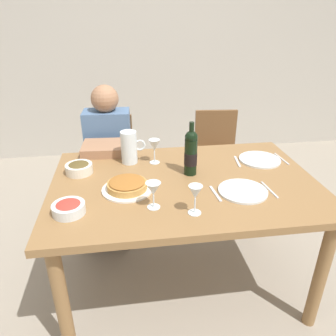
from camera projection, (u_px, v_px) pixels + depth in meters
name	position (u px, v px, depth m)	size (l,w,h in m)	color
ground_plane	(182.00, 280.00, 2.16)	(8.00, 8.00, 0.00)	gray
back_wall	(148.00, 34.00, 3.61)	(8.00, 0.10, 2.80)	#B2ADA3
dining_table	(184.00, 195.00, 1.87)	(1.50, 1.00, 0.76)	olive
wine_bottle	(191.00, 153.00, 1.85)	(0.08, 0.08, 0.32)	black
water_pitcher	(129.00, 149.00, 2.01)	(0.16, 0.10, 0.21)	silver
baked_tart	(127.00, 186.00, 1.72)	(0.27, 0.27, 0.06)	white
salad_bowl	(69.00, 208.00, 1.52)	(0.16, 0.16, 0.06)	silver
olive_bowl	(79.00, 168.00, 1.90)	(0.16, 0.16, 0.07)	silver
wine_glass_left_diner	(154.00, 146.00, 2.00)	(0.07, 0.07, 0.16)	silver
wine_glass_right_diner	(195.00, 194.00, 1.49)	(0.07, 0.07, 0.15)	silver
wine_glass_centre	(153.00, 190.00, 1.54)	(0.07, 0.07, 0.14)	silver
dinner_plate_left_setting	(243.00, 191.00, 1.71)	(0.26, 0.26, 0.01)	silver
dinner_plate_right_setting	(260.00, 160.00, 2.07)	(0.26, 0.26, 0.01)	silver
fork_left_setting	(215.00, 194.00, 1.69)	(0.16, 0.01, 0.01)	silver
knife_left_setting	(269.00, 190.00, 1.73)	(0.18, 0.01, 0.01)	silver
knife_right_setting	(282.00, 159.00, 2.09)	(0.18, 0.01, 0.01)	silver
spoon_right_setting	(237.00, 161.00, 2.06)	(0.16, 0.01, 0.01)	silver
chair_left	(112.00, 162.00, 2.67)	(0.42, 0.42, 0.87)	brown
diner_left	(108.00, 161.00, 2.41)	(0.35, 0.52, 1.16)	#4C6B93
chair_right	(216.00, 155.00, 2.80)	(0.43, 0.43, 0.87)	brown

